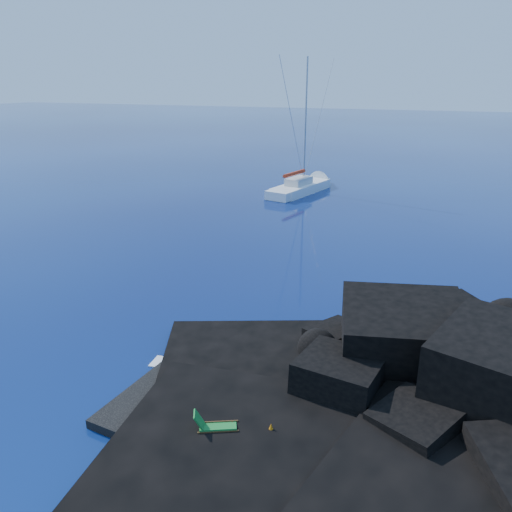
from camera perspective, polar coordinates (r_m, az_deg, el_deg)
The scene contains 9 objects.
ground at distance 21.11m, azimuth -15.13°, elevation -15.27°, with size 400.00×400.00×0.00m, color #030533.
headland at distance 20.51m, azimuth 23.81°, elevation -17.58°, with size 24.00×24.00×3.60m, color black, non-canonical shape.
beach at distance 19.52m, azimuth -2.89°, elevation -17.74°, with size 8.50×6.00×0.70m, color black.
surf_foam at distance 22.85m, azimuth 2.95°, elevation -11.61°, with size 10.00×8.00×0.06m, color white, non-canonical shape.
sailboat at distance 55.55m, azimuth 5.15°, elevation 7.25°, with size 2.82×13.43×14.08m, color white, non-canonical shape.
deck_chair at distance 17.88m, azimuth -4.38°, elevation -18.40°, with size 1.43×0.63×0.99m, color #19722A, non-canonical shape.
towel at distance 20.00m, azimuth -7.45°, elevation -15.53°, with size 2.03×0.96×0.05m, color white.
sunbather at distance 19.92m, azimuth -7.47°, elevation -15.19°, with size 1.78×0.43×0.24m, color tan, non-canonical shape.
marker_cone at distance 17.92m, azimuth 1.72°, elevation -19.23°, with size 0.33×0.33×0.50m, color orange.
Camera 1 is at (10.96, -13.62, 11.84)m, focal length 35.00 mm.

